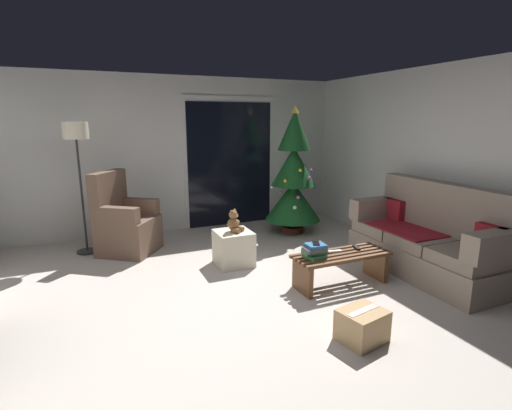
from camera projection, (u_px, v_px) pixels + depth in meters
The scene contains 17 objects.
ground_plane at pixel (248, 305), 3.83m from camera, with size 7.00×7.00×0.00m, color #BCB2A8.
wall_back at pixel (176, 155), 6.29m from camera, with size 5.72×0.12×2.50m, color silver.
wall_right at pixel (463, 167), 4.67m from camera, with size 0.12×6.00×2.50m, color silver.
patio_door_frame at pixel (230, 162), 6.61m from camera, with size 1.60×0.02×2.20m, color silver.
patio_door_glass at pixel (230, 165), 6.61m from camera, with size 1.50×0.02×2.10m, color black.
couch at pixel (428, 240), 4.59m from camera, with size 0.80×1.95×1.08m.
coffee_table at pixel (341, 264), 4.25m from camera, with size 1.10×0.40×0.37m.
remote_white at pixel (335, 251), 4.26m from camera, with size 0.04×0.16×0.02m, color silver.
remote_black at pixel (356, 247), 4.39m from camera, with size 0.04×0.16×0.02m, color black.
book_stack at pixel (315, 251), 4.07m from camera, with size 0.25×0.22×0.15m.
cell_phone at pixel (316, 243), 4.07m from camera, with size 0.07×0.14×0.01m, color black.
christmas_tree at pixel (294, 178), 6.12m from camera, with size 0.89×0.89×2.03m.
armchair at pixel (125, 224), 5.29m from camera, with size 0.96×0.96×1.13m.
floor_lamp at pixel (77, 144), 5.03m from camera, with size 0.32×0.32×1.78m.
ottoman at pixel (234, 248), 4.86m from camera, with size 0.44×0.44×0.44m, color beige.
teddy_bear_chestnut at pixel (234, 222), 4.78m from camera, with size 0.21×0.22×0.29m.
cardboard_box_taped_mid_floor at pixel (362, 325), 3.20m from camera, with size 0.42×0.38×0.27m.
Camera 1 is at (-1.34, -3.25, 1.82)m, focal length 26.90 mm.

